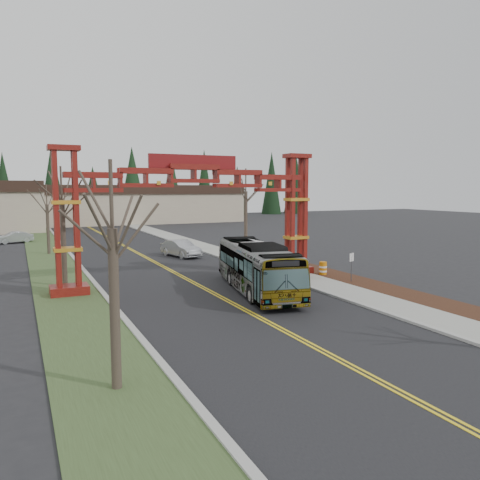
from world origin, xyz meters
TOP-DOWN VIEW (x-y plane):
  - ground at (0.00, 0.00)m, footprint 200.00×200.00m
  - road at (0.00, 25.00)m, footprint 12.00×110.00m
  - lane_line_left at (-0.12, 25.00)m, footprint 0.12×100.00m
  - lane_line_right at (0.12, 25.00)m, footprint 0.12×100.00m
  - curb_right at (6.15, 25.00)m, footprint 0.30×110.00m
  - sidewalk_right at (7.60, 25.00)m, footprint 2.60×110.00m
  - landscape_strip at (10.20, 10.00)m, footprint 2.60×50.00m
  - grass_median at (-8.00, 25.00)m, footprint 4.00×110.00m
  - curb_left at (-6.15, 25.00)m, footprint 0.30×110.00m
  - gateway_arch at (0.00, 18.00)m, footprint 18.20×1.60m
  - retail_building_east at (10.00, 79.95)m, footprint 38.00×20.30m
  - conifer_treeline at (0.25, 92.00)m, footprint 116.10×5.60m
  - transit_bus at (2.65, 14.00)m, footprint 4.76×11.38m
  - silver_sedan at (3.11, 30.33)m, footprint 2.81×5.09m
  - parked_car_far_a at (-11.12, 49.28)m, footprint 4.37×2.65m
  - bare_tree_median_near at (-8.00, 3.26)m, footprint 3.21×3.21m
  - bare_tree_median_mid at (-8.00, 20.65)m, footprint 3.26×3.26m
  - bare_tree_median_far at (-8.00, 37.35)m, footprint 2.96×2.96m
  - bare_tree_right_far at (10.00, 30.52)m, footprint 3.44×3.44m
  - street_sign at (9.70, 13.65)m, footprint 0.45×0.19m
  - barrel_south at (9.46, 16.57)m, footprint 0.57×0.57m
  - barrel_mid at (9.00, 18.72)m, footprint 0.51×0.51m
  - barrel_north at (8.99, 21.22)m, footprint 0.56×0.56m

SIDE VIEW (x-z plane):
  - ground at x=0.00m, z-range 0.00..0.00m
  - road at x=0.00m, z-range 0.00..0.02m
  - lane_line_left at x=-0.12m, z-range 0.02..0.03m
  - lane_line_right at x=0.12m, z-range 0.02..0.03m
  - grass_median at x=-8.00m, z-range 0.00..0.08m
  - landscape_strip at x=10.20m, z-range 0.00..0.12m
  - curb_right at x=6.15m, z-range 0.00..0.15m
  - curb_left at x=-6.15m, z-range 0.00..0.15m
  - sidewalk_right at x=7.60m, z-range 0.01..0.15m
  - barrel_mid at x=9.00m, z-range 0.00..0.94m
  - barrel_north at x=8.99m, z-range 0.00..1.03m
  - barrel_south at x=9.46m, z-range 0.00..1.06m
  - parked_car_far_a at x=-11.12m, z-range 0.00..1.36m
  - silver_sedan at x=3.11m, z-range 0.00..1.59m
  - street_sign at x=9.70m, z-range 0.45..2.50m
  - transit_bus at x=2.65m, z-range 0.00..3.09m
  - retail_building_east at x=10.00m, z-range 0.01..7.01m
  - bare_tree_median_far at x=-8.00m, z-range 1.42..8.22m
  - bare_tree_median_near at x=-8.00m, z-range 1.50..8.78m
  - bare_tree_median_mid at x=-8.00m, z-range 1.72..9.54m
  - gateway_arch at x=0.00m, z-range 1.53..10.43m
  - bare_tree_right_far at x=10.00m, z-range 1.88..10.25m
  - conifer_treeline at x=0.25m, z-range -0.01..12.99m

